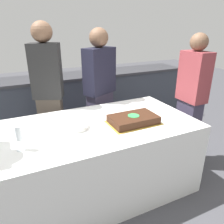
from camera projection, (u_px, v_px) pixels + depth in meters
name	position (u px, v px, depth m)	size (l,w,h in m)	color
ground_plane	(98.00, 188.00, 2.39)	(14.00, 14.00, 0.00)	#424247
back_counter	(61.00, 104.00, 3.54)	(4.40, 0.58, 0.92)	#333842
dining_table	(97.00, 158.00, 2.25)	(1.95, 1.01, 0.77)	white
cake	(133.00, 119.00, 2.12)	(0.49, 0.32, 0.08)	gold
plate_stack	(77.00, 126.00, 2.01)	(0.21, 0.21, 0.04)	white
wine_glass	(19.00, 135.00, 1.63)	(0.07, 0.07, 0.20)	white
side_plate_near_cake	(123.00, 112.00, 2.41)	(0.17, 0.17, 0.00)	white
person_cutting_cake	(100.00, 92.00, 2.82)	(0.45, 0.36, 1.64)	#383347
person_seated_right	(191.00, 101.00, 2.56)	(0.20, 0.33, 1.59)	#383347
person_standing_back	(49.00, 94.00, 2.54)	(0.38, 0.31, 1.71)	#4C4238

